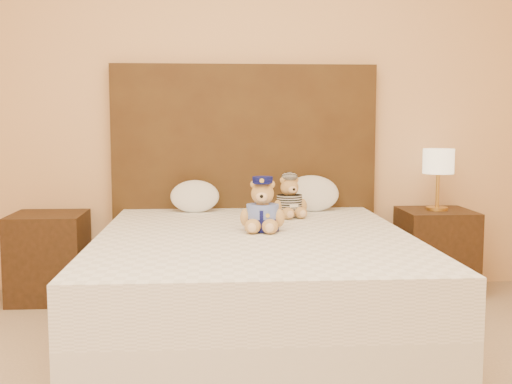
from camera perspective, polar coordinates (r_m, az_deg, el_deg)
bed at (r=3.38m, az=-0.17°, el=-8.31°), size 1.60×2.00×0.55m
headboard at (r=4.29m, az=-1.03°, el=1.26°), size 1.75×0.08×1.50m
nightstand_left at (r=4.28m, az=-17.92°, el=-5.50°), size 0.45×0.45×0.55m
nightstand_right at (r=4.40m, az=15.68°, el=-5.10°), size 0.45×0.45×0.55m
lamp at (r=4.32m, az=15.90°, el=2.37°), size 0.20×0.20×0.40m
teddy_police at (r=3.37m, az=0.59°, el=-1.11°), size 0.28×0.27×0.29m
teddy_prisoner at (r=3.87m, az=2.99°, el=-0.41°), size 0.28×0.27×0.25m
pillow_left at (r=4.12m, az=-5.46°, el=-0.24°), size 0.31×0.20×0.22m
pillow_right at (r=4.17m, az=4.98°, el=0.04°), size 0.35×0.23×0.25m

